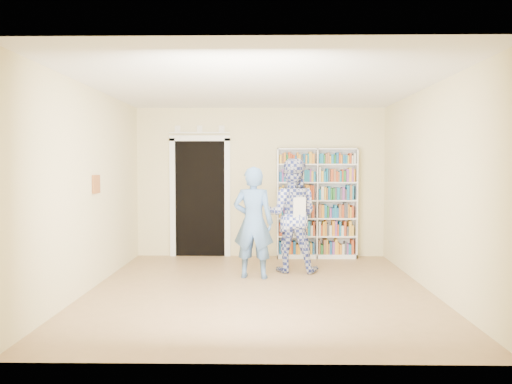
% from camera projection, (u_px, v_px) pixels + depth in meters
% --- Properties ---
extents(floor, '(5.00, 5.00, 0.00)m').
position_uv_depth(floor, '(259.00, 290.00, 6.65)').
color(floor, '#937047').
rests_on(floor, ground).
extents(ceiling, '(5.00, 5.00, 0.00)m').
position_uv_depth(ceiling, '(259.00, 85.00, 6.51)').
color(ceiling, white).
rests_on(ceiling, wall_back).
extents(wall_back, '(4.50, 0.00, 4.50)m').
position_uv_depth(wall_back, '(260.00, 182.00, 9.07)').
color(wall_back, beige).
rests_on(wall_back, floor).
extents(wall_left, '(0.00, 5.00, 5.00)m').
position_uv_depth(wall_left, '(90.00, 189.00, 6.61)').
color(wall_left, beige).
rests_on(wall_left, floor).
extents(wall_right, '(0.00, 5.00, 5.00)m').
position_uv_depth(wall_right, '(430.00, 189.00, 6.54)').
color(wall_right, beige).
rests_on(wall_right, floor).
extents(bookshelf, '(1.43, 0.27, 1.96)m').
position_uv_depth(bookshelf, '(317.00, 203.00, 8.92)').
color(bookshelf, white).
rests_on(bookshelf, floor).
extents(doorway, '(1.10, 0.08, 2.43)m').
position_uv_depth(doorway, '(200.00, 192.00, 9.08)').
color(doorway, black).
rests_on(doorway, floor).
extents(wall_art, '(0.03, 0.25, 0.25)m').
position_uv_depth(wall_art, '(96.00, 184.00, 6.81)').
color(wall_art, brown).
rests_on(wall_art, wall_left).
extents(man_blue, '(0.65, 0.48, 1.64)m').
position_uv_depth(man_blue, '(253.00, 222.00, 7.32)').
color(man_blue, '#4E75AE').
rests_on(man_blue, floor).
extents(man_plaid, '(0.95, 0.79, 1.76)m').
position_uv_depth(man_plaid, '(291.00, 215.00, 7.76)').
color(man_plaid, navy).
rests_on(man_plaid, floor).
extents(paper_sheet, '(0.20, 0.11, 0.30)m').
position_uv_depth(paper_sheet, '(300.00, 207.00, 7.49)').
color(paper_sheet, white).
rests_on(paper_sheet, man_plaid).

